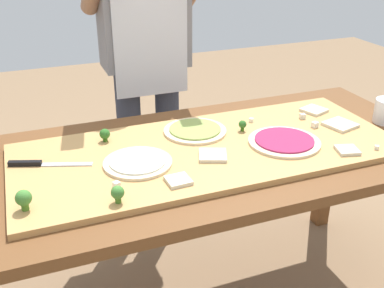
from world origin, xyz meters
name	(u,v)px	position (x,y,z in m)	size (l,w,h in m)	color
prep_table	(200,174)	(0.00, 0.00, 0.68)	(1.86, 0.84, 0.77)	brown
cutting_board	(209,150)	(0.03, -0.02, 0.78)	(1.39, 0.57, 0.02)	tan
chefs_knife	(39,164)	(-0.55, 0.06, 0.80)	(0.27, 0.11, 0.02)	#B7BABF
pizza_whole_white_garlic	(138,162)	(-0.24, -0.05, 0.80)	(0.23, 0.23, 0.02)	beige
pizza_whole_beet_magenta	(284,141)	(0.30, -0.08, 0.80)	(0.26, 0.26, 0.02)	beige
pizza_whole_pesto_green	(195,130)	(0.03, 0.13, 0.80)	(0.24, 0.24, 0.02)	beige
pizza_slice_far_left	(347,150)	(0.47, -0.22, 0.80)	(0.07, 0.07, 0.01)	beige
pizza_slice_far_right	(213,155)	(0.01, -0.09, 0.80)	(0.09, 0.09, 0.01)	beige
pizza_slice_center	(314,110)	(0.58, 0.14, 0.80)	(0.09, 0.09, 0.01)	beige
pizza_slice_near_right	(340,125)	(0.59, -0.03, 0.80)	(0.11, 0.11, 0.01)	beige
pizza_slice_near_left	(178,180)	(-0.16, -0.21, 0.80)	(0.07, 0.07, 0.01)	beige
broccoli_floret_back_right	(24,199)	(-0.61, -0.20, 0.83)	(0.05, 0.05, 0.06)	#487A23
broccoli_floret_front_mid	(243,125)	(0.21, 0.07, 0.81)	(0.03, 0.03, 0.04)	#366618
broccoli_floret_center_left	(118,193)	(-0.36, -0.25, 0.82)	(0.04, 0.04, 0.05)	#487A23
broccoli_floret_back_left	(105,134)	(-0.31, 0.17, 0.82)	(0.04, 0.04, 0.05)	#366618
cheese_crumble_a	(377,147)	(0.58, -0.24, 0.80)	(0.01, 0.01, 0.01)	silver
cheese_crumble_b	(117,185)	(-0.34, -0.17, 0.80)	(0.02, 0.02, 0.02)	white
cheese_crumble_c	(251,120)	(0.28, 0.14, 0.80)	(0.02, 0.02, 0.02)	white
cheese_crumble_d	(302,116)	(0.49, 0.09, 0.80)	(0.02, 0.02, 0.02)	silver
cheese_crumble_e	(315,125)	(0.49, 0.00, 0.80)	(0.02, 0.02, 0.02)	white
cook_center	(146,46)	(0.00, 0.69, 1.00)	(0.54, 0.39, 1.67)	#333847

